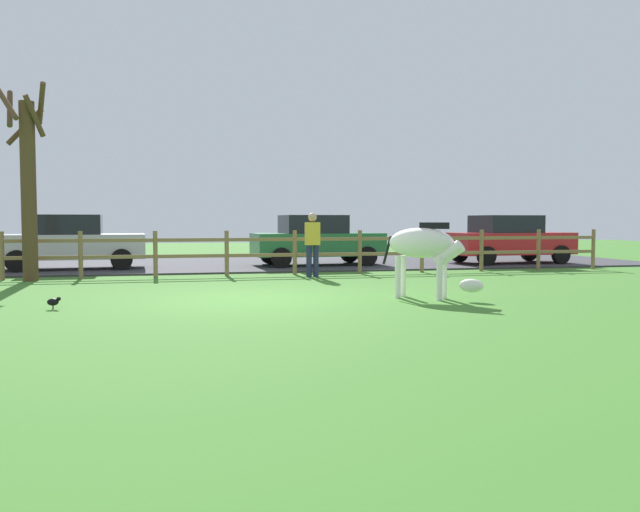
{
  "coord_description": "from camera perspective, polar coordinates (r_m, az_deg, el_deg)",
  "views": [
    {
      "loc": [
        -1.39,
        -11.63,
        1.45
      ],
      "look_at": [
        1.33,
        0.69,
        0.74
      ],
      "focal_mm": 35.69,
      "sensor_mm": 36.0,
      "label": 1
    }
  ],
  "objects": [
    {
      "name": "crow_on_grass",
      "position": [
        11.24,
        -22.77,
        -3.8
      ],
      "size": [
        0.21,
        0.1,
        0.2
      ],
      "color": "black",
      "rests_on": "ground_plane"
    },
    {
      "name": "bare_tree",
      "position": [
        16.7,
        -24.74,
        6.21
      ],
      "size": [
        1.33,
        1.4,
        4.81
      ],
      "color": "#513A23",
      "rests_on": "ground_plane"
    },
    {
      "name": "ground_plane",
      "position": [
        11.8,
        -5.6,
        -3.85
      ],
      "size": [
        60.0,
        60.0,
        0.0
      ],
      "primitive_type": "plane",
      "color": "#3D7528"
    },
    {
      "name": "parked_car_green",
      "position": [
        19.87,
        -0.34,
        1.47
      ],
      "size": [
        4.1,
        2.09,
        1.56
      ],
      "color": "#236B38",
      "rests_on": "parking_asphalt"
    },
    {
      "name": "zebra",
      "position": [
        11.9,
        9.43,
        0.65
      ],
      "size": [
        1.58,
        1.41,
        1.41
      ],
      "color": "white",
      "rests_on": "ground_plane"
    },
    {
      "name": "parking_asphalt",
      "position": [
        21.03,
        -8.62,
        -0.7
      ],
      "size": [
        28.0,
        7.4,
        0.05
      ],
      "primitive_type": "cube",
      "color": "#38383D",
      "rests_on": "ground_plane"
    },
    {
      "name": "parked_car_red",
      "position": [
        21.65,
        16.53,
        1.48
      ],
      "size": [
        4.11,
        2.11,
        1.56
      ],
      "color": "red",
      "rests_on": "parking_asphalt"
    },
    {
      "name": "parked_car_silver",
      "position": [
        19.62,
        -21.41,
        1.23
      ],
      "size": [
        4.12,
        2.12,
        1.56
      ],
      "color": "#B7BABF",
      "rests_on": "parking_asphalt"
    },
    {
      "name": "paddock_fence",
      "position": [
        16.69,
        -8.36,
        0.52
      ],
      "size": [
        21.7,
        0.11,
        1.18
      ],
      "color": "olive",
      "rests_on": "ground_plane"
    },
    {
      "name": "visitor_near_fence",
      "position": [
        16.19,
        -0.68,
        1.3
      ],
      "size": [
        0.36,
        0.23,
        1.64
      ],
      "color": "#232847",
      "rests_on": "ground_plane"
    }
  ]
}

